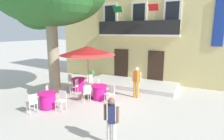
{
  "coord_description": "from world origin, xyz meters",
  "views": [
    {
      "loc": [
        4.25,
        -7.85,
        3.59
      ],
      "look_at": [
        -0.64,
        2.18,
        1.3
      ],
      "focal_mm": 30.07,
      "sensor_mm": 36.0,
      "label": 1
    }
  ],
  "objects_px": {
    "pedestrian_near_entrance": "(111,119)",
    "cafe_table_front": "(99,92)",
    "cafe_chair_near_tree_2": "(71,80)",
    "cafe_chair_front_1": "(86,92)",
    "cafe_chair_front_0": "(100,86)",
    "cafe_chair_middle_1": "(62,99)",
    "ground_planter_left": "(92,74)",
    "cafe_chair_near_tree_1": "(90,81)",
    "cafe_chair_middle_2": "(49,93)",
    "cafe_table_middle": "(48,100)",
    "cafe_umbrella": "(88,51)",
    "cafe_table_near_tree": "(79,84)",
    "cafe_chair_middle_0": "(32,102)",
    "pedestrian_mid_plaza": "(136,81)",
    "cafe_chair_near_tree_0": "(75,85)",
    "cafe_chair_front_2": "(110,92)"
  },
  "relations": [
    {
      "from": "cafe_chair_near_tree_1",
      "to": "cafe_table_middle",
      "type": "xyz_separation_m",
      "value": [
        -0.16,
        -3.51,
        -0.14
      ]
    },
    {
      "from": "cafe_chair_near_tree_0",
      "to": "cafe_umbrella",
      "type": "xyz_separation_m",
      "value": [
        1.1,
        -0.25,
        2.08
      ]
    },
    {
      "from": "cafe_table_near_tree",
      "to": "cafe_table_front",
      "type": "xyz_separation_m",
      "value": [
        1.95,
        -0.8,
        0.0
      ]
    },
    {
      "from": "cafe_chair_middle_1",
      "to": "cafe_umbrella",
      "type": "relative_size",
      "value": 0.31
    },
    {
      "from": "cafe_chair_middle_0",
      "to": "cafe_chair_middle_2",
      "type": "relative_size",
      "value": 1.0
    },
    {
      "from": "cafe_table_near_tree",
      "to": "cafe_chair_front_1",
      "type": "relative_size",
      "value": 0.95
    },
    {
      "from": "cafe_chair_middle_1",
      "to": "ground_planter_left",
      "type": "xyz_separation_m",
      "value": [
        -1.77,
        5.47,
        -0.11
      ]
    },
    {
      "from": "cafe_chair_near_tree_0",
      "to": "cafe_chair_front_0",
      "type": "height_order",
      "value": "same"
    },
    {
      "from": "cafe_table_near_tree",
      "to": "pedestrian_mid_plaza",
      "type": "relative_size",
      "value": 0.51
    },
    {
      "from": "cafe_chair_middle_0",
      "to": "cafe_umbrella",
      "type": "height_order",
      "value": "cafe_umbrella"
    },
    {
      "from": "cafe_chair_near_tree_1",
      "to": "cafe_chair_middle_1",
      "type": "distance_m",
      "value": 3.43
    },
    {
      "from": "cafe_chair_middle_1",
      "to": "cafe_chair_front_0",
      "type": "bearing_deg",
      "value": 79.01
    },
    {
      "from": "cafe_table_front",
      "to": "pedestrian_mid_plaza",
      "type": "distance_m",
      "value": 2.11
    },
    {
      "from": "cafe_chair_near_tree_0",
      "to": "ground_planter_left",
      "type": "relative_size",
      "value": 1.22
    },
    {
      "from": "cafe_chair_near_tree_2",
      "to": "cafe_chair_middle_1",
      "type": "bearing_deg",
      "value": -59.23
    },
    {
      "from": "cafe_chair_middle_1",
      "to": "pedestrian_near_entrance",
      "type": "distance_m",
      "value": 3.63
    },
    {
      "from": "cafe_table_near_tree",
      "to": "cafe_umbrella",
      "type": "bearing_deg",
      "value": -35.05
    },
    {
      "from": "cafe_table_front",
      "to": "cafe_chair_front_1",
      "type": "height_order",
      "value": "cafe_chair_front_1"
    },
    {
      "from": "cafe_table_front",
      "to": "cafe_chair_front_1",
      "type": "relative_size",
      "value": 0.95
    },
    {
      "from": "cafe_chair_near_tree_2",
      "to": "cafe_chair_front_0",
      "type": "xyz_separation_m",
      "value": [
        2.32,
        -0.35,
        0.0
      ]
    },
    {
      "from": "cafe_table_near_tree",
      "to": "cafe_chair_front_0",
      "type": "distance_m",
      "value": 1.61
    },
    {
      "from": "cafe_chair_near_tree_0",
      "to": "cafe_chair_middle_1",
      "type": "distance_m",
      "value": 2.26
    },
    {
      "from": "cafe_umbrella",
      "to": "pedestrian_mid_plaza",
      "type": "xyz_separation_m",
      "value": [
        2.28,
        1.27,
        -1.65
      ]
    },
    {
      "from": "cafe_chair_front_1",
      "to": "cafe_table_front",
      "type": "bearing_deg",
      "value": 57.38
    },
    {
      "from": "cafe_chair_middle_1",
      "to": "cafe_chair_front_2",
      "type": "bearing_deg",
      "value": 49.17
    },
    {
      "from": "cafe_chair_middle_1",
      "to": "pedestrian_near_entrance",
      "type": "relative_size",
      "value": 0.57
    },
    {
      "from": "cafe_chair_near_tree_2",
      "to": "ground_planter_left",
      "type": "bearing_deg",
      "value": 89.21
    },
    {
      "from": "cafe_chair_near_tree_2",
      "to": "cafe_chair_front_2",
      "type": "bearing_deg",
      "value": -19.01
    },
    {
      "from": "cafe_table_front",
      "to": "pedestrian_near_entrance",
      "type": "bearing_deg",
      "value": -55.13
    },
    {
      "from": "cafe_table_near_tree",
      "to": "cafe_table_front",
      "type": "relative_size",
      "value": 1.0
    },
    {
      "from": "cafe_chair_near_tree_1",
      "to": "cafe_chair_front_0",
      "type": "height_order",
      "value": "same"
    },
    {
      "from": "cafe_chair_near_tree_0",
      "to": "cafe_table_middle",
      "type": "bearing_deg",
      "value": -88.13
    },
    {
      "from": "cafe_table_front",
      "to": "pedestrian_near_entrance",
      "type": "height_order",
      "value": "pedestrian_near_entrance"
    },
    {
      "from": "cafe_chair_near_tree_1",
      "to": "cafe_chair_middle_2",
      "type": "distance_m",
      "value": 2.97
    },
    {
      "from": "cafe_chair_front_1",
      "to": "cafe_chair_front_0",
      "type": "bearing_deg",
      "value": 87.27
    },
    {
      "from": "pedestrian_near_entrance",
      "to": "cafe_table_front",
      "type": "bearing_deg",
      "value": 124.87
    },
    {
      "from": "cafe_chair_front_0",
      "to": "cafe_chair_middle_1",
      "type": "bearing_deg",
      "value": -100.99
    },
    {
      "from": "cafe_chair_front_1",
      "to": "cafe_umbrella",
      "type": "xyz_separation_m",
      "value": [
        -0.17,
        0.48,
        2.08
      ]
    },
    {
      "from": "cafe_chair_near_tree_2",
      "to": "cafe_chair_front_0",
      "type": "relative_size",
      "value": 1.0
    },
    {
      "from": "cafe_chair_front_1",
      "to": "pedestrian_near_entrance",
      "type": "bearing_deg",
      "value": -45.17
    },
    {
      "from": "cafe_chair_front_2",
      "to": "cafe_table_near_tree",
      "type": "bearing_deg",
      "value": 160.39
    },
    {
      "from": "cafe_table_middle",
      "to": "cafe_chair_front_1",
      "type": "xyz_separation_m",
      "value": [
        1.2,
        1.5,
        0.14
      ]
    },
    {
      "from": "cafe_chair_middle_0",
      "to": "cafe_chair_near_tree_1",
      "type": "bearing_deg",
      "value": 85.5
    },
    {
      "from": "cafe_chair_near_tree_2",
      "to": "cafe_umbrella",
      "type": "distance_m",
      "value": 3.17
    },
    {
      "from": "cafe_chair_middle_2",
      "to": "pedestrian_near_entrance",
      "type": "relative_size",
      "value": 0.57
    },
    {
      "from": "cafe_chair_near_tree_2",
      "to": "cafe_chair_front_1",
      "type": "height_order",
      "value": "same"
    },
    {
      "from": "cafe_table_near_tree",
      "to": "ground_planter_left",
      "type": "distance_m",
      "value": 2.74
    },
    {
      "from": "cafe_chair_front_0",
      "to": "cafe_chair_front_2",
      "type": "xyz_separation_m",
      "value": [
        1.08,
        -0.82,
        0.0
      ]
    },
    {
      "from": "ground_planter_left",
      "to": "cafe_table_middle",
      "type": "bearing_deg",
      "value": -79.6
    },
    {
      "from": "cafe_table_near_tree",
      "to": "cafe_chair_middle_0",
      "type": "distance_m",
      "value": 3.68
    }
  ]
}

